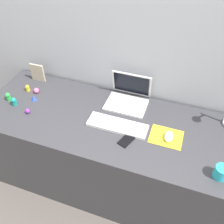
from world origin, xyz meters
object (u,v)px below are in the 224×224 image
Objects in this scene: cell_phone at (127,140)px; toy_figurine_green at (8,96)px; keyboard at (117,125)px; toy_figurine_blue at (34,98)px; toy_figurine_purple at (28,111)px; toy_figurine_pink at (36,91)px; laptop at (129,95)px; coffee_mug at (221,172)px; toy_figurine_yellow at (28,88)px; toy_figurine_teal at (14,101)px; picture_frame at (37,73)px; mouse at (169,136)px.

cell_phone is 1.94× the size of toy_figurine_green.
toy_figurine_blue is (-0.69, 0.05, 0.01)m from keyboard.
toy_figurine_pink is at bearing 107.04° from toy_figurine_purple.
toy_figurine_purple is at bearing -19.36° from toy_figurine_green.
coffee_mug is (0.67, -0.46, -0.01)m from laptop.
coffee_mug reaches higher than keyboard.
laptop is 5.56× the size of toy_figurine_yellow.
toy_figurine_teal is at bearing -23.68° from toy_figurine_green.
cell_phone is at bearing 171.46° from coffee_mug.
toy_figurine_teal reaches higher than toy_figurine_yellow.
coffee_mug is (1.46, -0.47, -0.03)m from picture_frame.
picture_frame reaches higher than toy_figurine_yellow.
coffee_mug reaches higher than toy_figurine_green.
cell_phone is at bearing -157.64° from mouse.
toy_figurine_yellow reaches higher than cell_phone.
toy_figurine_blue is (0.03, -0.08, -0.00)m from toy_figurine_pink.
coffee_mug is 1.32m from toy_figurine_purple.
picture_frame is 0.41m from toy_figurine_purple.
toy_figurine_pink is at bearing 167.09° from coffee_mug.
toy_figurine_green is at bearing -104.17° from picture_frame.
toy_figurine_yellow is at bearing -91.59° from picture_frame.
mouse is 1.17m from picture_frame.
toy_figurine_pink is (-1.06, 0.13, 0.00)m from mouse.
toy_figurine_blue reaches higher than toy_figurine_purple.
toy_figurine_pink is at bearing 173.03° from mouse.
laptop is 8.00× the size of toy_figurine_purple.
coffee_mug is 1.54m from toy_figurine_green.
toy_figurine_teal reaches higher than toy_figurine_purple.
mouse is 0.75× the size of cell_phone.
laptop reaches higher than toy_figurine_blue.
mouse is 2.16× the size of toy_figurine_blue.
coffee_mug is (0.56, -0.08, 0.04)m from cell_phone.
cell_phone is at bearing -0.68° from toy_figurine_purple.
laptop is 0.85m from toy_figurine_teal.
toy_figurine_blue is at bearing 19.26° from toy_figurine_green.
toy_figurine_green reaches higher than cell_phone.
toy_figurine_yellow is (-0.00, 0.18, -0.01)m from toy_figurine_teal.
coffee_mug is 1.78× the size of toy_figurine_pink.
mouse is at bearing 149.55° from coffee_mug.
cell_phone is at bearing -5.08° from toy_figurine_green.
toy_figurine_yellow is at bearing -173.88° from cell_phone.
toy_figurine_yellow is at bearing 173.45° from mouse.
keyboard is at bearing 3.06° from toy_figurine_teal.
toy_figurine_purple is at bearing -174.67° from mouse.
toy_figurine_pink is at bearing 109.00° from toy_figurine_blue.
toy_figurine_blue is 0.82× the size of toy_figurine_yellow.
keyboard is 9.10× the size of toy_figurine_pink.
toy_figurine_pink is 1.20× the size of toy_figurine_purple.
coffee_mug is at bearing -5.41° from toy_figurine_teal.
toy_figurine_pink is 0.08m from toy_figurine_yellow.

